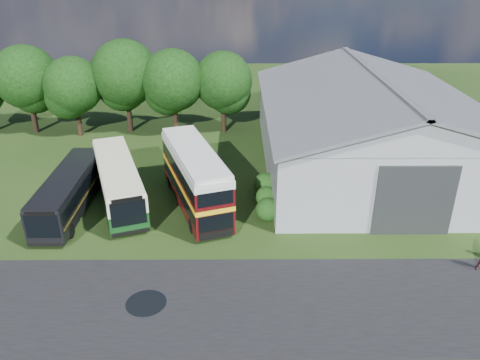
{
  "coord_description": "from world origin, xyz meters",
  "views": [
    {
      "loc": [
        3.45,
        -22.89,
        16.86
      ],
      "look_at": [
        3.63,
        8.0,
        2.11
      ],
      "focal_mm": 35.0,
      "sensor_mm": 36.0,
      "label": 1
    }
  ],
  "objects_px": {
    "bus_maroon_double": "(195,178)",
    "bus_dark_single": "(69,191)",
    "bus_green_single": "(118,181)",
    "storage_shed": "(370,119)"
  },
  "relations": [
    {
      "from": "bus_dark_single",
      "to": "storage_shed",
      "type": "bearing_deg",
      "value": 19.62
    },
    {
      "from": "bus_maroon_double",
      "to": "bus_dark_single",
      "type": "relative_size",
      "value": 1.04
    },
    {
      "from": "bus_maroon_double",
      "to": "bus_dark_single",
      "type": "distance_m",
      "value": 9.14
    },
    {
      "from": "storage_shed",
      "to": "bus_dark_single",
      "type": "bearing_deg",
      "value": -159.97
    },
    {
      "from": "storage_shed",
      "to": "bus_maroon_double",
      "type": "distance_m",
      "value": 16.81
    },
    {
      "from": "storage_shed",
      "to": "bus_green_single",
      "type": "xyz_separation_m",
      "value": [
        -20.53,
        -7.16,
        -2.48
      ]
    },
    {
      "from": "bus_green_single",
      "to": "bus_maroon_double",
      "type": "xyz_separation_m",
      "value": [
        5.88,
        -0.87,
        0.59
      ]
    },
    {
      "from": "bus_green_single",
      "to": "bus_maroon_double",
      "type": "relative_size",
      "value": 1.07
    },
    {
      "from": "bus_maroon_double",
      "to": "storage_shed",
      "type": "bearing_deg",
      "value": 9.71
    },
    {
      "from": "bus_green_single",
      "to": "storage_shed",
      "type": "bearing_deg",
      "value": -0.53
    }
  ]
}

